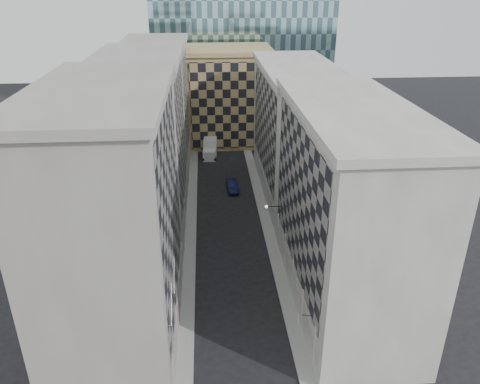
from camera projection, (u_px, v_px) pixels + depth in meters
name	position (u px, v px, depth m)	size (l,w,h in m)	color
sidewalk_west	(191.00, 229.00, 63.54)	(1.50, 100.00, 0.15)	gray
sidewalk_east	(267.00, 227.00, 64.25)	(1.50, 100.00, 0.15)	gray
bldg_left_a	(116.00, 221.00, 41.02)	(10.80, 22.80, 23.70)	gray
bldg_left_b	(144.00, 145.00, 61.14)	(10.80, 22.80, 22.70)	gray
bldg_left_c	(159.00, 106.00, 81.25)	(10.80, 22.80, 21.70)	gray
bldg_right_a	(345.00, 208.00, 46.75)	(10.80, 26.80, 20.70)	#A5A097
bldg_right_b	(296.00, 131.00, 71.38)	(10.80, 28.80, 19.70)	#A5A097
tan_block	(229.00, 95.00, 94.37)	(16.80, 14.80, 18.80)	tan
flagpoles_left	(173.00, 289.00, 38.45)	(0.10, 6.33, 2.33)	gray
bracket_lamp	(268.00, 207.00, 56.18)	(1.98, 0.36, 0.36)	black
box_truck	(210.00, 149.00, 89.05)	(2.86, 6.11, 3.26)	silver
dark_car	(232.00, 186.00, 74.97)	(1.67, 4.78, 1.58)	#0F1337
shop_sign	(299.00, 319.00, 41.36)	(1.17, 0.67, 0.74)	black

